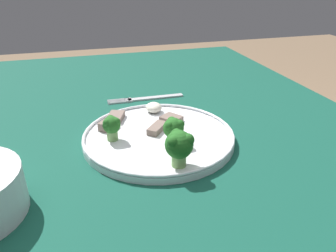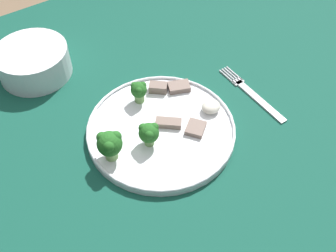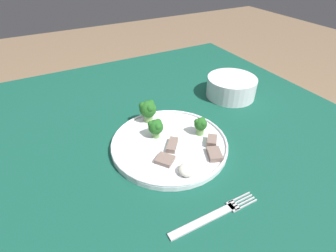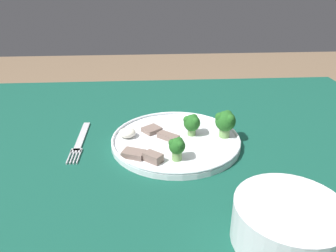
% 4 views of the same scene
% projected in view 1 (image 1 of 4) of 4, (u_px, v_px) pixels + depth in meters
% --- Properties ---
extents(table, '(1.30, 1.02, 0.74)m').
position_uv_depth(table, '(133.00, 169.00, 0.70)').
color(table, '#114738').
rests_on(table, ground_plane).
extents(dinner_plate, '(0.29, 0.29, 0.02)m').
position_uv_depth(dinner_plate, '(159.00, 136.00, 0.62)').
color(dinner_plate, white).
rests_on(dinner_plate, table).
extents(fork, '(0.02, 0.19, 0.00)m').
position_uv_depth(fork, '(146.00, 99.00, 0.82)').
color(fork, '#B2B2B7').
rests_on(fork, table).
extents(broccoli_floret_near_rim_left, '(0.03, 0.03, 0.05)m').
position_uv_depth(broccoli_floret_near_rim_left, '(112.00, 126.00, 0.59)').
color(broccoli_floret_near_rim_left, '#709E56').
rests_on(broccoli_floret_near_rim_left, dinner_plate).
extents(broccoli_floret_center_left, '(0.05, 0.05, 0.06)m').
position_uv_depth(broccoli_floret_center_left, '(179.00, 145.00, 0.51)').
color(broccoli_floret_center_left, '#709E56').
rests_on(broccoli_floret_center_left, dinner_plate).
extents(broccoli_floret_back_left, '(0.04, 0.04, 0.05)m').
position_uv_depth(broccoli_floret_back_left, '(173.00, 128.00, 0.58)').
color(broccoli_floret_back_left, '#709E56').
rests_on(broccoli_floret_back_left, dinner_plate).
extents(meat_slice_front_slice, '(0.05, 0.05, 0.01)m').
position_uv_depth(meat_slice_front_slice, '(171.00, 119.00, 0.67)').
color(meat_slice_front_slice, '#756056').
rests_on(meat_slice_front_slice, dinner_plate).
extents(meat_slice_middle_slice, '(0.05, 0.04, 0.01)m').
position_uv_depth(meat_slice_middle_slice, '(116.00, 117.00, 0.68)').
color(meat_slice_middle_slice, '#756056').
rests_on(meat_slice_middle_slice, dinner_plate).
extents(meat_slice_rear_slice, '(0.04, 0.04, 0.02)m').
position_uv_depth(meat_slice_rear_slice, '(108.00, 126.00, 0.64)').
color(meat_slice_rear_slice, '#756056').
rests_on(meat_slice_rear_slice, dinner_plate).
extents(meat_slice_edge_slice, '(0.05, 0.05, 0.01)m').
position_uv_depth(meat_slice_edge_slice, '(157.00, 128.00, 0.63)').
color(meat_slice_edge_slice, '#756056').
rests_on(meat_slice_edge_slice, dinner_plate).
extents(sauce_dollop, '(0.04, 0.03, 0.02)m').
position_uv_depth(sauce_dollop, '(154.00, 107.00, 0.71)').
color(sauce_dollop, silver).
rests_on(sauce_dollop, dinner_plate).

